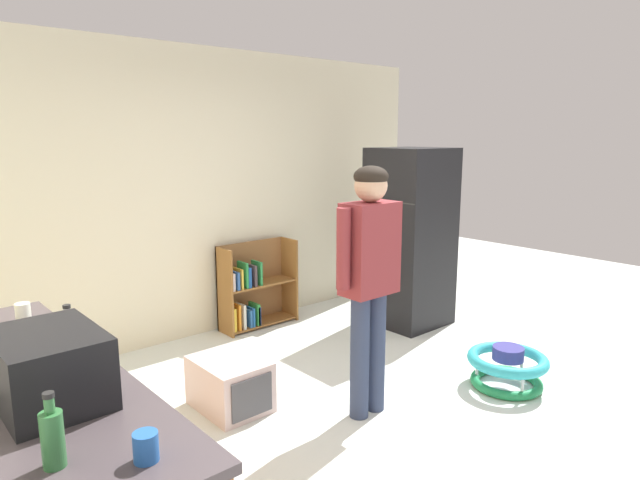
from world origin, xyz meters
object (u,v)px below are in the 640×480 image
at_px(green_glass_bottle, 52,437).
at_px(blue_cup, 146,447).
at_px(white_cup, 23,312).
at_px(baby_walker, 507,367).
at_px(microwave, 50,368).
at_px(standing_person, 369,268).
at_px(clear_bottle, 69,335).
at_px(refrigerator, 410,237).
at_px(bookshelf, 252,291).
at_px(pet_carrier, 230,384).
at_px(kitchen_counter, 42,470).

distance_m(green_glass_bottle, blue_cup, 0.28).
bearing_deg(green_glass_bottle, white_cup, 79.66).
distance_m(baby_walker, microwave, 3.29).
relative_size(standing_person, clear_bottle, 6.97).
bearing_deg(white_cup, refrigerator, 3.68).
xyz_separation_m(bookshelf, green_glass_bottle, (-2.60, -2.76, 0.63)).
distance_m(microwave, clear_bottle, 0.47).
bearing_deg(bookshelf, white_cup, -152.95).
bearing_deg(bookshelf, microwave, -137.11).
xyz_separation_m(bookshelf, pet_carrier, (-1.09, -1.31, -0.19)).
height_order(baby_walker, pet_carrier, pet_carrier).
bearing_deg(standing_person, kitchen_counter, 179.82).
relative_size(clear_bottle, green_glass_bottle, 1.00).
bearing_deg(pet_carrier, green_glass_bottle, -136.36).
relative_size(kitchen_counter, clear_bottle, 9.19).
bearing_deg(kitchen_counter, microwave, -91.08).
height_order(clear_bottle, white_cup, clear_bottle).
height_order(standing_person, pet_carrier, standing_person).
bearing_deg(white_cup, bookshelf, 27.05).
height_order(kitchen_counter, refrigerator, refrigerator).
height_order(kitchen_counter, pet_carrier, kitchen_counter).
relative_size(clear_bottle, blue_cup, 2.59).
bearing_deg(white_cup, pet_carrier, -6.03).
relative_size(baby_walker, blue_cup, 6.36).
distance_m(clear_bottle, white_cup, 0.70).
height_order(kitchen_counter, white_cup, white_cup).
distance_m(bookshelf, microwave, 3.45).
relative_size(microwave, blue_cup, 5.05).
distance_m(bookshelf, white_cup, 2.66).
relative_size(kitchen_counter, microwave, 4.71).
relative_size(green_glass_bottle, blue_cup, 2.59).
bearing_deg(refrigerator, baby_walker, -111.75).
bearing_deg(clear_bottle, baby_walker, -10.37).
distance_m(bookshelf, standing_person, 2.15).
bearing_deg(microwave, blue_cup, -80.31).
distance_m(baby_walker, clear_bottle, 3.13).
distance_m(baby_walker, blue_cup, 3.20).
relative_size(pet_carrier, white_cup, 5.81).
height_order(baby_walker, white_cup, white_cup).
relative_size(bookshelf, green_glass_bottle, 3.46).
xyz_separation_m(refrigerator, green_glass_bottle, (-3.88, -1.81, 0.11)).
height_order(green_glass_bottle, white_cup, green_glass_bottle).
relative_size(clear_bottle, white_cup, 2.59).
distance_m(pet_carrier, blue_cup, 2.20).
distance_m(pet_carrier, microwave, 1.91).
xyz_separation_m(pet_carrier, microwave, (-1.39, -0.99, 0.86)).
height_order(kitchen_counter, blue_cup, blue_cup).
bearing_deg(blue_cup, clear_bottle, 84.80).
bearing_deg(bookshelf, refrigerator, -36.66).
distance_m(standing_person, pet_carrier, 1.29).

